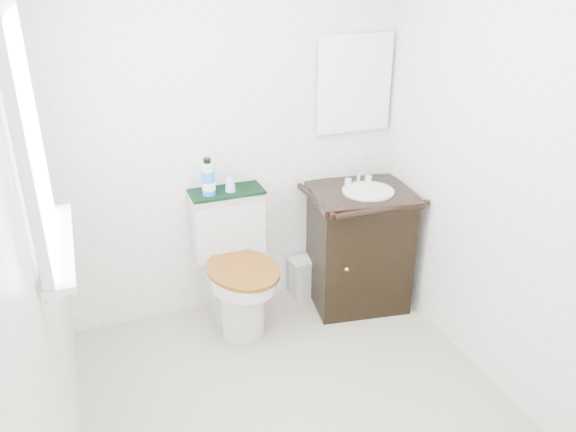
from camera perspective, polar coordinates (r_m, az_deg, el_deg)
floor at (r=3.11m, az=1.63°, el=-19.67°), size 2.40×2.40×0.00m
wall_back at (r=3.51m, az=-5.71°, el=8.34°), size 2.40×0.00×2.40m
wall_front at (r=1.56m, az=19.91°, el=-15.60°), size 2.40×0.00×2.40m
wall_left at (r=2.28m, az=-24.47°, el=-2.96°), size 0.00×2.40×2.40m
wall_right at (r=3.01m, az=21.71°, el=3.95°), size 0.00×2.40×2.40m
window at (r=2.39m, az=-25.04°, el=7.24°), size 0.02×0.70×0.90m
mirror at (r=3.72m, az=6.75°, el=13.18°), size 0.50×0.02×0.60m
toilet at (r=3.60m, az=-5.41°, el=-5.51°), size 0.49×0.68×0.86m
vanity at (r=3.80m, az=7.21°, el=-2.89°), size 0.72×0.64×0.92m
trash_bin at (r=3.98m, az=1.61°, el=-6.13°), size 0.20×0.17×0.28m
towel at (r=3.49m, az=-6.29°, el=2.47°), size 0.46×0.22×0.02m
mouthwash_bottle at (r=3.41m, az=-8.11°, el=3.85°), size 0.08×0.08×0.23m
cup at (r=3.46m, az=-5.89°, el=3.15°), size 0.06×0.06×0.08m
soap_bar at (r=3.73m, az=6.34°, el=3.31°), size 0.07×0.04×0.02m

